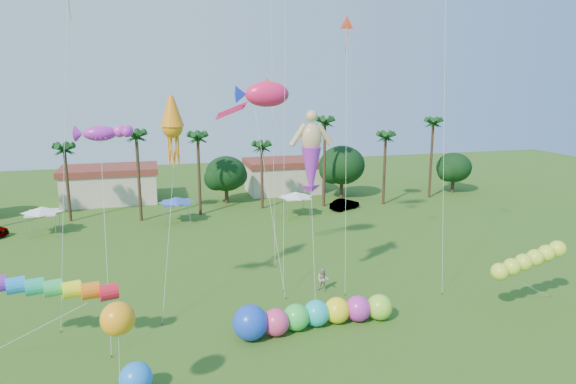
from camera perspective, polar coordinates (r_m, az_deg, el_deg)
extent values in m
cylinder|color=#3A2819|center=(64.49, -23.29, 0.68)|extent=(0.36, 0.36, 8.50)
cylinder|color=#3A2819|center=(61.72, -16.24, 1.42)|extent=(0.36, 0.36, 10.00)
cylinder|color=#3A2819|center=(62.98, -9.85, 1.72)|extent=(0.36, 0.36, 9.50)
cylinder|color=#3A2819|center=(65.29, -2.90, 1.59)|extent=(0.36, 0.36, 8.00)
cylinder|color=#3A2819|center=(66.22, 4.05, 3.05)|extent=(0.36, 0.36, 11.00)
cylinder|color=#3A2819|center=(68.52, 10.65, 2.33)|extent=(0.36, 0.36, 9.00)
cylinder|color=#3A2819|center=(73.91, 15.61, 3.40)|extent=(0.36, 0.36, 10.50)
sphere|color=#113814|center=(68.46, -6.90, 2.04)|extent=(5.46, 5.46, 5.46)
sphere|color=#113814|center=(71.43, 6.02, 3.00)|extent=(6.30, 6.30, 6.30)
sphere|color=#113814|center=(78.45, 17.95, 2.62)|extent=(5.04, 5.04, 5.04)
cube|color=beige|center=(73.27, -19.12, 0.51)|extent=(12.00, 7.00, 4.00)
cube|color=beige|center=(75.40, -0.64, 1.52)|extent=(10.00, 7.00, 4.00)
pyramid|color=white|center=(60.31, -25.68, -1.76)|extent=(3.00, 3.00, 0.60)
pyramid|color=blue|center=(60.25, -12.34, -0.81)|extent=(3.00, 3.00, 0.60)
pyramid|color=white|center=(61.51, 0.84, -0.26)|extent=(3.00, 3.00, 0.60)
imported|color=#4C4C54|center=(65.72, 6.31, -1.36)|extent=(4.36, 3.15, 1.37)
imported|color=#AEA891|center=(40.71, 3.90, -9.67)|extent=(1.15, 1.10, 1.88)
sphere|color=#E63C7B|center=(34.15, -1.37, -14.27)|extent=(1.79, 1.79, 1.79)
sphere|color=#31D248|center=(34.78, 0.90, -13.74)|extent=(1.79, 1.79, 1.79)
sphere|color=#1BB9C1|center=(35.38, 3.16, -13.29)|extent=(1.79, 1.79, 1.79)
sphere|color=yellow|center=(35.87, 5.46, -12.95)|extent=(1.79, 1.79, 1.79)
sphere|color=#C72EB8|center=(36.29, 7.79, -12.70)|extent=(1.79, 1.79, 1.79)
sphere|color=#94EB34|center=(36.71, 10.12, -12.48)|extent=(1.79, 1.79, 1.79)
sphere|color=blue|center=(33.63, -4.21, -14.27)|extent=(2.42, 2.42, 2.28)
sphere|color=#1B7AF5|center=(29.71, -16.55, -19.25)|extent=(1.74, 1.74, 1.74)
cylinder|color=red|center=(33.59, -22.52, -10.55)|extent=(7.45, 1.49, 1.00)
cylinder|color=silver|center=(34.90, -25.52, -13.23)|extent=(7.68, 0.61, 3.68)
ellipsoid|color=#C7F235|center=(38.94, 22.45, -8.19)|extent=(6.62, 1.25, 1.45)
cylinder|color=silver|center=(41.74, 24.93, -9.35)|extent=(5.87, 1.38, 3.17)
cylinder|color=brown|center=(44.60, 27.12, -10.25)|extent=(0.08, 0.08, 0.16)
sphere|color=orange|center=(26.04, -18.40, -13.22)|extent=(2.12, 2.12, 1.62)
cylinder|color=silver|center=(27.04, -18.23, -18.47)|extent=(0.21, 0.53, 5.23)
cylinder|color=silver|center=(37.12, 2.85, -4.71)|extent=(0.63, 3.32, 10.63)
cylinder|color=brown|center=(37.47, 3.11, -13.13)|extent=(0.08, 0.08, 0.16)
ellipsoid|color=#FE1C5C|center=(41.70, -2.33, 10.81)|extent=(5.67, 3.30, 2.24)
cylinder|color=silver|center=(39.82, -1.32, -0.20)|extent=(0.06, 5.80, 15.08)
cylinder|color=brown|center=(39.51, -0.27, -11.71)|extent=(0.08, 0.08, 0.16)
cylinder|color=silver|center=(40.51, -0.41, 8.39)|extent=(1.75, 5.66, 26.77)
cylinder|color=brown|center=(40.79, -0.54, -10.91)|extent=(0.08, 0.08, 0.16)
cone|color=orange|center=(36.61, -12.72, 6.98)|extent=(1.87, 1.87, 4.58)
cylinder|color=silver|center=(36.07, -13.26, -3.61)|extent=(1.49, 3.45, 12.96)
cylinder|color=brown|center=(36.74, -13.81, -14.04)|extent=(0.08, 0.08, 0.16)
ellipsoid|color=#B826C0|center=(33.58, -20.17, 6.14)|extent=(3.92, 3.16, 1.34)
cylinder|color=silver|center=(33.01, -19.60, -5.47)|extent=(0.03, 3.81, 13.00)
cylinder|color=brown|center=(33.76, -19.03, -16.88)|extent=(0.08, 0.08, 0.16)
cone|color=#FD441C|center=(41.25, 6.57, 18.02)|extent=(1.29, 0.31, 1.28)
cylinder|color=silver|center=(39.46, 6.46, 3.48)|extent=(1.21, 3.97, 20.32)
cylinder|color=brown|center=(40.31, 6.36, -11.28)|extent=(0.08, 0.08, 0.16)
cylinder|color=silver|center=(40.58, 16.94, 6.40)|extent=(0.69, 3.48, 24.71)
cylinder|color=brown|center=(41.98, 16.75, -10.76)|extent=(0.08, 0.08, 0.16)
cylinder|color=silver|center=(36.70, -23.62, 3.36)|extent=(1.72, 4.57, 22.23)
cylinder|color=brown|center=(37.85, -23.94, -13.97)|extent=(0.08, 0.08, 0.16)
cylinder|color=silver|center=(44.39, -1.70, 8.00)|extent=(0.49, 3.07, 25.64)
cylinder|color=brown|center=(45.66, -1.44, -8.30)|extent=(0.08, 0.08, 0.16)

